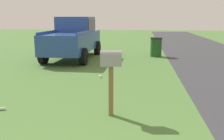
% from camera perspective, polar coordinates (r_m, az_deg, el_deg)
% --- Properties ---
extents(mailbox, '(0.25, 0.46, 1.40)m').
position_cam_1_polar(mailbox, '(5.13, -0.24, 1.25)').
color(mailbox, brown).
rests_on(mailbox, ground).
extents(pickup_truck, '(4.87, 2.15, 2.09)m').
position_cam_1_polar(pickup_truck, '(12.83, -8.74, 7.56)').
color(pickup_truck, '#284793').
rests_on(pickup_truck, ground).
extents(trash_bin, '(0.62, 0.62, 1.02)m').
position_cam_1_polar(trash_bin, '(13.48, 10.07, 5.22)').
color(trash_bin, '#1E4C1E').
rests_on(trash_bin, ground).
extents(litter_bottle_by_mailbox, '(0.14, 0.23, 0.07)m').
position_cam_1_polar(litter_bottle_by_mailbox, '(6.24, -24.36, -8.12)').
color(litter_bottle_by_mailbox, '#B2D8BF').
rests_on(litter_bottle_by_mailbox, ground).
extents(litter_cup_midfield_a, '(0.11, 0.10, 0.08)m').
position_cam_1_polar(litter_cup_midfield_a, '(8.69, -2.73, -1.50)').
color(litter_cup_midfield_a, white).
rests_on(litter_cup_midfield_a, ground).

